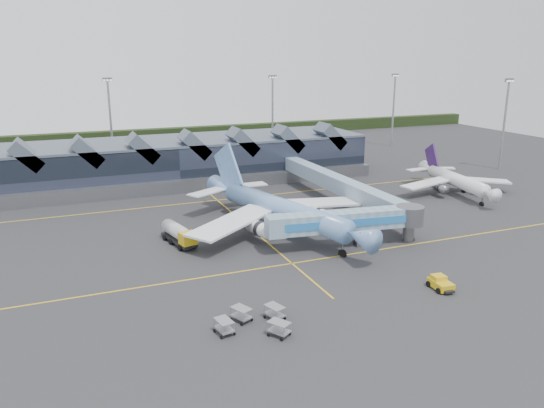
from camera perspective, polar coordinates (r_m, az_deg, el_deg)
name	(u,v)px	position (r m, az deg, el deg)	size (l,w,h in m)	color
ground	(270,245)	(80.67, -0.20, -4.44)	(260.00, 260.00, 0.00)	#242426
taxi_stripes	(248,226)	(89.51, -2.61, -2.39)	(120.00, 60.00, 0.01)	gold
tree_line_far	(147,135)	(184.24, -13.29, 7.22)	(260.00, 4.00, 4.00)	black
terminal	(170,161)	(122.02, -10.87, 4.59)	(90.00, 22.25, 12.52)	black
light_masts	(254,115)	(142.72, -1.91, 9.53)	(132.40, 42.56, 22.45)	gray
main_airliner	(278,208)	(86.27, 0.67, -0.43)	(33.91, 39.79, 12.98)	#5E80C0
regional_jet	(454,179)	(116.56, 19.03, 2.52)	(24.38, 26.87, 9.23)	white
jet_bridge	(356,221)	(80.29, 9.04, -1.80)	(24.82, 6.72, 5.64)	#6A9AB2
fuel_truck	(178,233)	(82.07, -10.09, -3.08)	(3.99, 9.08, 3.02)	black
pushback_tug	(441,283)	(69.09, 17.67, -8.14)	(2.52, 3.75, 1.60)	gold
baggage_carts	(255,320)	(57.26, -1.85, -12.32)	(7.94, 7.06, 1.55)	#97999F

